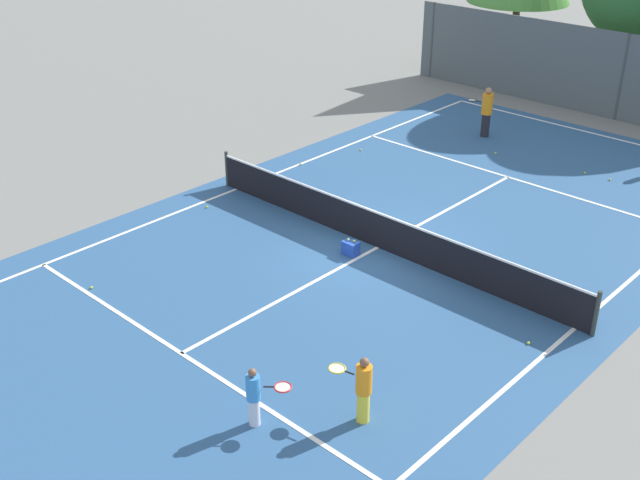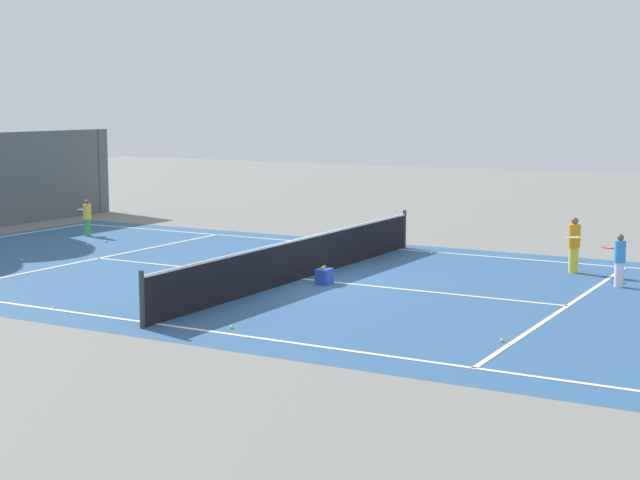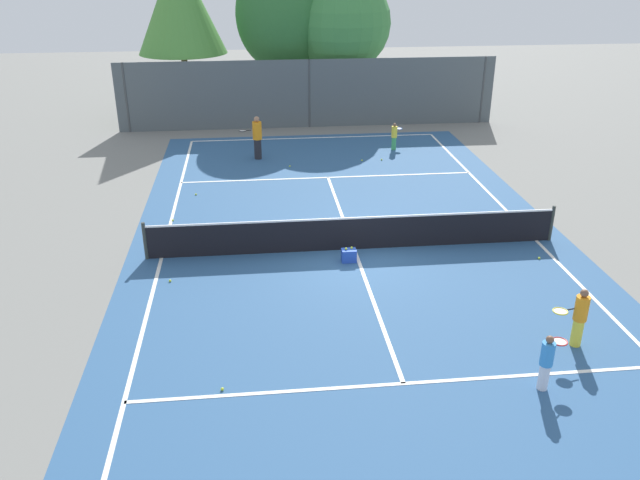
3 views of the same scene
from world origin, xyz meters
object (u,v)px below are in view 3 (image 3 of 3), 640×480
(tennis_ball_6, at_px, (271,237))
(ball_crate, at_px, (349,255))
(player_2, at_px, (547,361))
(tennis_ball_9, at_px, (539,258))
(player_3, at_px, (394,136))
(tennis_ball_7, at_px, (173,220))
(tennis_ball_2, at_px, (170,281))
(tennis_ball_0, at_px, (290,166))
(tennis_ball_4, at_px, (222,389))
(player_0, at_px, (257,137))
(tennis_ball_8, at_px, (362,160))
(player_1, at_px, (579,317))
(tennis_ball_1, at_px, (382,160))
(tennis_ball_5, at_px, (196,194))

(tennis_ball_6, bearing_deg, ball_crate, -41.07)
(player_2, distance_m, ball_crate, 6.77)
(player_2, bearing_deg, tennis_ball_6, 122.89)
(player_2, bearing_deg, tennis_ball_9, 67.35)
(player_3, xyz_separation_m, ball_crate, (-3.54, -10.58, -0.43))
(player_3, distance_m, tennis_ball_9, 11.18)
(tennis_ball_6, bearing_deg, tennis_ball_7, 151.81)
(player_3, height_order, tennis_ball_2, player_3)
(tennis_ball_0, xyz_separation_m, tennis_ball_6, (-1.00, -6.82, 0.00))
(tennis_ball_4, height_order, tennis_ball_6, same)
(player_0, bearing_deg, ball_crate, -76.76)
(player_3, distance_m, tennis_ball_8, 2.30)
(player_0, relative_size, tennis_ball_8, 26.75)
(player_1, xyz_separation_m, player_2, (-1.33, -1.39, -0.08))
(tennis_ball_0, bearing_deg, player_1, -67.84)
(ball_crate, bearing_deg, player_2, -63.61)
(tennis_ball_8, bearing_deg, tennis_ball_6, -118.78)
(player_2, distance_m, tennis_ball_9, 6.10)
(ball_crate, bearing_deg, tennis_ball_0, 97.15)
(ball_crate, xyz_separation_m, tennis_ball_9, (5.34, -0.45, -0.15))
(player_1, distance_m, tennis_ball_7, 12.53)
(tennis_ball_2, bearing_deg, player_0, 76.60)
(tennis_ball_1, height_order, tennis_ball_2, same)
(tennis_ball_8, bearing_deg, player_2, -85.82)
(tennis_ball_7, bearing_deg, tennis_ball_5, 75.87)
(tennis_ball_9, bearing_deg, tennis_ball_7, 159.57)
(player_3, bearing_deg, tennis_ball_9, -80.74)
(tennis_ball_2, xyz_separation_m, tennis_ball_8, (6.74, 9.78, 0.00))
(ball_crate, distance_m, tennis_ball_6, 2.77)
(player_2, bearing_deg, tennis_ball_2, 145.71)
(player_1, relative_size, tennis_ball_8, 21.06)
(tennis_ball_6, bearing_deg, tennis_ball_2, -137.50)
(tennis_ball_6, bearing_deg, player_3, 57.26)
(tennis_ball_1, bearing_deg, player_1, -83.31)
(player_0, bearing_deg, player_1, -65.40)
(player_0, relative_size, tennis_ball_7, 26.75)
(tennis_ball_4, distance_m, tennis_ball_7, 9.11)
(tennis_ball_9, bearing_deg, player_2, -112.65)
(player_1, height_order, player_3, player_1)
(tennis_ball_1, relative_size, tennis_ball_9, 1.00)
(player_3, distance_m, tennis_ball_2, 14.07)
(player_2, height_order, tennis_ball_6, player_2)
(tennis_ball_5, bearing_deg, ball_crate, -51.60)
(tennis_ball_2, height_order, tennis_ball_6, same)
(player_3, distance_m, tennis_ball_4, 17.46)
(tennis_ball_5, bearing_deg, tennis_ball_7, -104.13)
(player_1, distance_m, player_3, 15.26)
(tennis_ball_1, relative_size, tennis_ball_8, 1.00)
(player_1, relative_size, tennis_ball_7, 21.06)
(player_2, relative_size, tennis_ball_4, 18.59)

